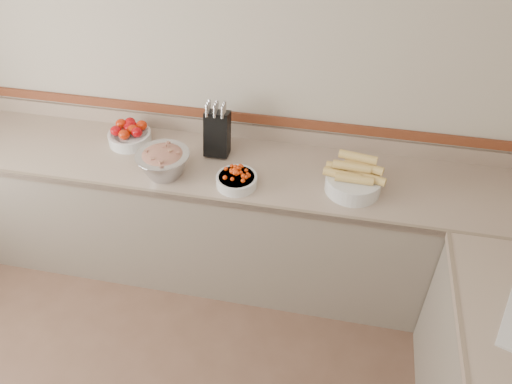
% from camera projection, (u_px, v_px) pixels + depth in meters
% --- Properties ---
extents(back_wall, '(4.00, 0.00, 4.00)m').
position_uv_depth(back_wall, '(220.00, 78.00, 2.99)').
color(back_wall, '#B8AC98').
rests_on(back_wall, ground_plane).
extents(counter_back, '(4.00, 0.65, 1.08)m').
position_uv_depth(counter_back, '(214.00, 217.00, 3.29)').
color(counter_back, gray).
rests_on(counter_back, ground_plane).
extents(knife_block, '(0.15, 0.18, 0.35)m').
position_uv_depth(knife_block, '(217.00, 132.00, 3.00)').
color(knife_block, black).
rests_on(knife_block, counter_back).
extents(tomato_bowl, '(0.27, 0.27, 0.13)m').
position_uv_depth(tomato_bowl, '(130.00, 134.00, 3.14)').
color(tomato_bowl, silver).
rests_on(tomato_bowl, counter_back).
extents(cherry_tomato_bowl, '(0.24, 0.24, 0.13)m').
position_uv_depth(cherry_tomato_bowl, '(237.00, 179.00, 2.82)').
color(cherry_tomato_bowl, silver).
rests_on(cherry_tomato_bowl, counter_back).
extents(corn_bowl, '(0.35, 0.31, 0.23)m').
position_uv_depth(corn_bowl, '(354.00, 179.00, 2.77)').
color(corn_bowl, silver).
rests_on(corn_bowl, counter_back).
extents(rhubarb_bowl, '(0.31, 0.31, 0.18)m').
position_uv_depth(rhubarb_bowl, '(163.00, 162.00, 2.87)').
color(rhubarb_bowl, '#B2B2BA').
rests_on(rhubarb_bowl, counter_back).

